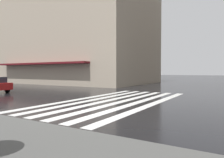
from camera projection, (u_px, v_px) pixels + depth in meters
ground_plane at (94, 112)px, 9.75m from camera, size 220.00×220.00×0.00m
zebra_crossing at (117, 100)px, 13.71m from camera, size 13.00×5.50×0.01m
haussmann_block_mid at (78, 23)px, 36.20m from camera, size 16.94×24.23×20.92m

